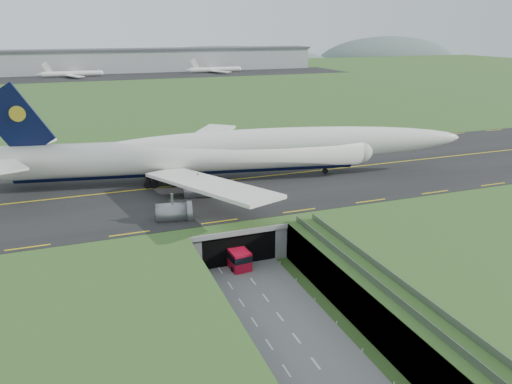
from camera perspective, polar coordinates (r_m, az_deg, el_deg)
name	(u,v)px	position (r m, az deg, el deg)	size (l,w,h in m)	color
ground	(258,289)	(72.49, 0.22, -11.03)	(900.00, 900.00, 0.00)	#366327
airfield_deck	(258,270)	(71.06, 0.22, -8.92)	(800.00, 800.00, 6.00)	gray
trench_road	(278,315)	(66.46, 2.58, -13.91)	(12.00, 75.00, 0.20)	slate
taxiway	(199,184)	(99.22, -6.55, 0.95)	(800.00, 44.00, 0.18)	black
tunnel_portal	(223,226)	(85.33, -3.77, -3.88)	(17.00, 22.30, 6.00)	gray
guideway	(409,309)	(60.22, 17.11, -12.69)	(3.00, 53.00, 7.05)	#A8A8A3
jumbo_jet	(226,153)	(100.30, -3.41, 4.52)	(99.01, 62.20, 20.92)	white
shuttle_tram	(234,255)	(78.67, -2.49, -7.16)	(3.39, 7.78, 3.10)	red
cargo_terminal	(99,61)	(359.80, -17.51, 14.09)	(320.00, 67.00, 15.60)	#B2B2B2
distant_hills	(161,71)	(498.26, -10.76, 13.48)	(700.00, 91.00, 60.00)	slate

